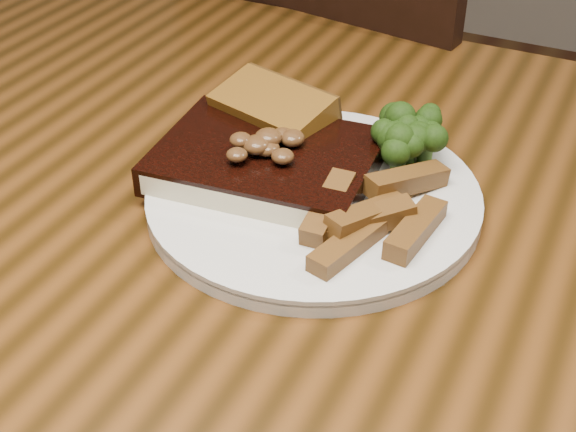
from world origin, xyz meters
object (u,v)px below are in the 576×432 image
at_px(dining_table, 281,314).
at_px(garlic_bread, 272,126).
at_px(chair_far, 347,124).
at_px(plate, 313,199).
at_px(steak, 267,161).
at_px(potato_wedges, 384,215).

distance_m(dining_table, garlic_bread, 0.18).
xyz_separation_m(chair_far, plate, (0.18, -0.54, 0.24)).
height_order(steak, garlic_bread, steak).
relative_size(plate, garlic_bread, 2.58).
bearing_deg(chair_far, dining_table, 115.42).
relative_size(chair_far, steak, 4.96).
bearing_deg(plate, chair_far, 108.56).
bearing_deg(dining_table, garlic_bread, 119.44).
relative_size(plate, steak, 1.54).
height_order(dining_table, potato_wedges, potato_wedges).
bearing_deg(plate, garlic_bread, 136.91).
bearing_deg(steak, plate, -16.05).
bearing_deg(garlic_bread, steak, -52.77).
height_order(dining_table, steak, steak).
xyz_separation_m(dining_table, potato_wedges, (0.08, 0.03, 0.12)).
relative_size(steak, potato_wedges, 1.84).
distance_m(dining_table, plate, 0.11).
bearing_deg(potato_wedges, steak, 166.86).
xyz_separation_m(chair_far, potato_wedges, (0.25, -0.55, 0.26)).
xyz_separation_m(garlic_bread, potato_wedges, (0.15, -0.09, -0.00)).
relative_size(dining_table, garlic_bread, 14.27).
bearing_deg(garlic_bread, plate, -28.26).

